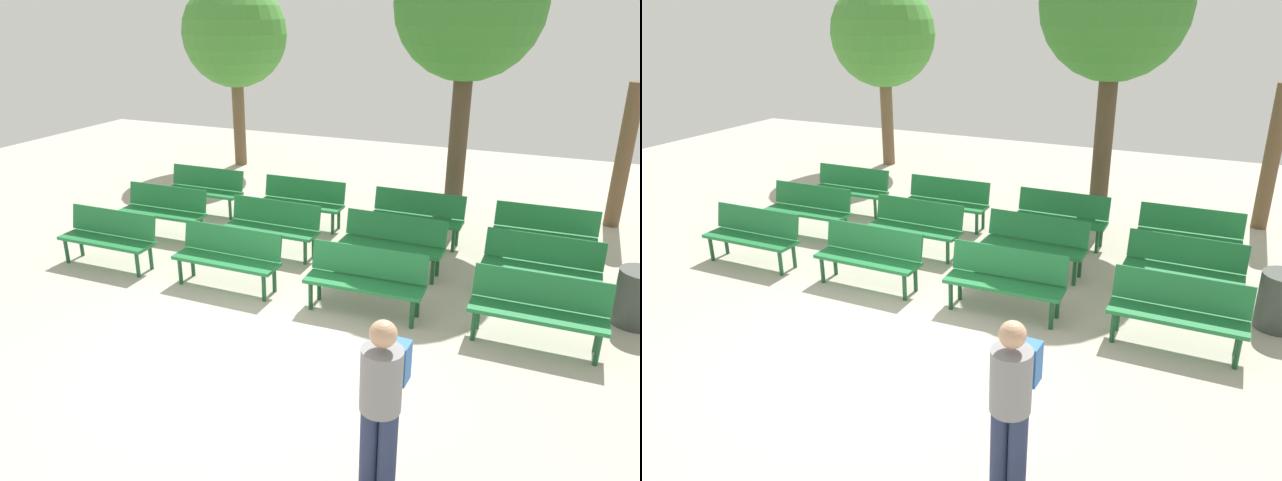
{
  "view_description": "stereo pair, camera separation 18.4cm",
  "coord_description": "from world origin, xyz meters",
  "views": [
    {
      "loc": [
        3.27,
        -5.18,
        3.87
      ],
      "look_at": [
        0.0,
        2.48,
        0.55
      ],
      "focal_mm": 33.15,
      "sensor_mm": 36.0,
      "label": 1
    },
    {
      "loc": [
        3.43,
        -5.11,
        3.87
      ],
      "look_at": [
        0.0,
        2.48,
        0.55
      ],
      "focal_mm": 33.15,
      "sensor_mm": 36.0,
      "label": 2
    }
  ],
  "objects": [
    {
      "name": "bench_r2_c3",
      "position": [
        3.11,
        4.4,
        0.5
      ],
      "size": [
        1.61,
        0.5,
        0.87
      ],
      "rotation": [
        0.0,
        0.0,
        0.01
      ],
      "color": "#1E7238",
      "rests_on": "ground_plane"
    },
    {
      "name": "bench_r0_c3",
      "position": [
        3.21,
        1.65,
        0.5
      ],
      "size": [
        1.6,
        0.48,
        0.87
      ],
      "rotation": [
        0.0,
        0.0,
        -0.0
      ],
      "color": "#1E7238",
      "rests_on": "ground_plane"
    },
    {
      "name": "bench_r0_c2",
      "position": [
        1.03,
        1.62,
        0.5
      ],
      "size": [
        1.62,
        0.53,
        0.87
      ],
      "rotation": [
        0.0,
        0.0,
        0.03
      ],
      "color": "#1E7238",
      "rests_on": "ground_plane"
    },
    {
      "name": "bench_r0_c1",
      "position": [
        -1.06,
        1.57,
        0.5
      ],
      "size": [
        1.6,
        0.48,
        0.87
      ],
      "rotation": [
        0.0,
        0.0,
        0.0
      ],
      "color": "#1E7238",
      "rests_on": "ground_plane"
    },
    {
      "name": "bench_r1_c0",
      "position": [
        -3.23,
        2.94,
        0.5
      ],
      "size": [
        1.61,
        0.52,
        0.87
      ],
      "rotation": [
        0.0,
        0.0,
        0.02
      ],
      "color": "#1E7238",
      "rests_on": "ground_plane"
    },
    {
      "name": "bench_r1_c1",
      "position": [
        -1.05,
        2.96,
        0.5
      ],
      "size": [
        1.6,
        0.5,
        0.87
      ],
      "rotation": [
        0.0,
        0.0,
        -0.01
      ],
      "color": "#1E7238",
      "rests_on": "ground_plane"
    },
    {
      "name": "visitor_with_backpack",
      "position": [
        2.18,
        -1.35,
        0.94
      ],
      "size": [
        0.36,
        0.53,
        1.65
      ],
      "rotation": [
        0.0,
        0.0,
        3.1
      ],
      "color": "navy",
      "rests_on": "ground_plane"
    },
    {
      "name": "bench_r2_c2",
      "position": [
        1.02,
        4.39,
        0.5
      ],
      "size": [
        1.6,
        0.48,
        0.87
      ],
      "rotation": [
        0.0,
        0.0,
        0.0
      ],
      "color": "#1E7238",
      "rests_on": "ground_plane"
    },
    {
      "name": "bench_r2_c1",
      "position": [
        -1.16,
        4.36,
        0.5
      ],
      "size": [
        1.61,
        0.51,
        0.87
      ],
      "rotation": [
        0.0,
        0.0,
        0.02
      ],
      "color": "#1E7238",
      "rests_on": "ground_plane"
    },
    {
      "name": "tree_0",
      "position": [
        1.44,
        5.38,
        3.86
      ],
      "size": [
        2.51,
        2.51,
        5.16
      ],
      "color": "#4C3A28",
      "rests_on": "ground_plane"
    },
    {
      "name": "bench_r1_c3",
      "position": [
        3.16,
        3.02,
        0.5
      ],
      "size": [
        1.61,
        0.5,
        0.87
      ],
      "rotation": [
        0.0,
        0.0,
        -0.01
      ],
      "color": "#1E7238",
      "rests_on": "ground_plane"
    },
    {
      "name": "bench_r0_c0",
      "position": [
        -3.21,
        1.51,
        0.5
      ],
      "size": [
        1.6,
        0.5,
        0.87
      ],
      "rotation": [
        0.0,
        0.0,
        0.01
      ],
      "color": "#1E7238",
      "rests_on": "ground_plane"
    },
    {
      "name": "tree_1",
      "position": [
        -4.58,
        7.95,
        3.22
      ],
      "size": [
        2.56,
        2.56,
        4.52
      ],
      "color": "brown",
      "rests_on": "ground_plane"
    },
    {
      "name": "trash_bin",
      "position": [
        4.37,
        2.66,
        0.37
      ],
      "size": [
        0.55,
        0.55,
        0.75
      ],
      "primitive_type": "cylinder",
      "color": "#383D38",
      "rests_on": "ground_plane"
    },
    {
      "name": "bench_r2_c0",
      "position": [
        -3.29,
        4.33,
        0.5
      ],
      "size": [
        1.61,
        0.5,
        0.87
      ],
      "rotation": [
        0.0,
        0.0,
        0.01
      ],
      "color": "#1E7238",
      "rests_on": "ground_plane"
    },
    {
      "name": "tree_2",
      "position": [
        4.22,
        6.64,
        1.32
      ],
      "size": [
        0.28,
        0.28,
        2.64
      ],
      "color": "brown",
      "rests_on": "ground_plane"
    },
    {
      "name": "bench_r1_c2",
      "position": [
        0.99,
        3.03,
        0.5
      ],
      "size": [
        1.61,
        0.5,
        0.87
      ],
      "rotation": [
        0.0,
        0.0,
        -0.01
      ],
      "color": "#1E7238",
      "rests_on": "ground_plane"
    },
    {
      "name": "ground_plane",
      "position": [
        0.0,
        0.0,
        0.0
      ],
      "size": [
        24.0,
        24.0,
        0.0
      ],
      "primitive_type": "plane",
      "color": "#B2A899"
    }
  ]
}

